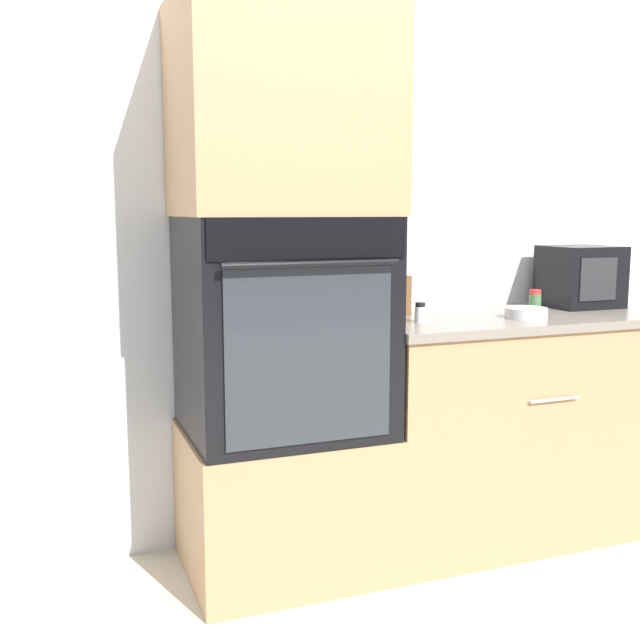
% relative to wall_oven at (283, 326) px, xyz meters
% --- Properties ---
extents(ground_plane, '(12.00, 12.00, 0.00)m').
position_rel_wall_oven_xyz_m(ground_plane, '(0.37, -0.30, -0.94)').
color(ground_plane, beige).
extents(wall_back, '(8.00, 0.05, 2.50)m').
position_rel_wall_oven_xyz_m(wall_back, '(0.37, 0.33, 0.31)').
color(wall_back, silver).
rests_on(wall_back, ground_plane).
extents(oven_cabinet_base, '(0.73, 0.60, 0.54)m').
position_rel_wall_oven_xyz_m(oven_cabinet_base, '(-0.00, 0.00, -0.67)').
color(oven_cabinet_base, '#A87F56').
rests_on(oven_cabinet_base, ground_plane).
extents(wall_oven, '(0.71, 0.64, 0.79)m').
position_rel_wall_oven_xyz_m(wall_oven, '(0.00, 0.00, 0.00)').
color(wall_oven, black).
rests_on(wall_oven, oven_cabinet_base).
extents(oven_cabinet_upper, '(0.73, 0.60, 0.76)m').
position_rel_wall_oven_xyz_m(oven_cabinet_upper, '(-0.00, 0.00, 0.78)').
color(oven_cabinet_upper, '#A87F56').
rests_on(oven_cabinet_upper, wall_oven).
extents(counter_unit, '(1.25, 0.63, 0.94)m').
position_rel_wall_oven_xyz_m(counter_unit, '(0.98, 0.00, -0.47)').
color(counter_unit, '#A87F56').
rests_on(counter_unit, ground_plane).
extents(microwave, '(0.31, 0.27, 0.27)m').
position_rel_wall_oven_xyz_m(microwave, '(1.42, 0.11, 0.13)').
color(microwave, black).
rests_on(microwave, counter_unit).
extents(knife_block, '(0.11, 0.14, 0.21)m').
position_rel_wall_oven_xyz_m(knife_block, '(0.53, 0.18, 0.08)').
color(knife_block, brown).
rests_on(knife_block, counter_unit).
extents(bowl, '(0.17, 0.17, 0.04)m').
position_rel_wall_oven_xyz_m(bowl, '(0.98, -0.11, 0.01)').
color(bowl, silver).
rests_on(bowl, counter_unit).
extents(condiment_jar_near, '(0.04, 0.04, 0.08)m').
position_rel_wall_oven_xyz_m(condiment_jar_near, '(0.53, -0.06, 0.03)').
color(condiment_jar_near, silver).
rests_on(condiment_jar_near, counter_unit).
extents(condiment_jar_mid, '(0.05, 0.05, 0.09)m').
position_rel_wall_oven_xyz_m(condiment_jar_mid, '(1.14, 0.04, 0.04)').
color(condiment_jar_mid, '#427047').
rests_on(condiment_jar_mid, counter_unit).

